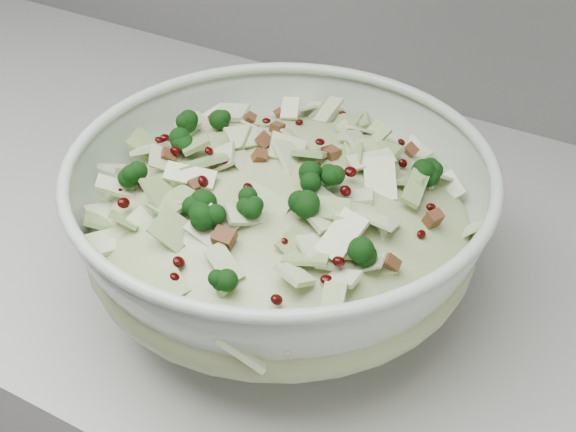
% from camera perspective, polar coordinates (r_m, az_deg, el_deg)
% --- Properties ---
extents(mixing_bowl, '(0.43, 0.43, 0.14)m').
position_cam_1_polar(mixing_bowl, '(0.66, -0.51, -0.84)').
color(mixing_bowl, beige).
rests_on(mixing_bowl, counter).
extents(salad, '(0.34, 0.34, 0.14)m').
position_cam_1_polar(salad, '(0.65, -0.53, 0.71)').
color(salad, '#B5C687').
rests_on(salad, mixing_bowl).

